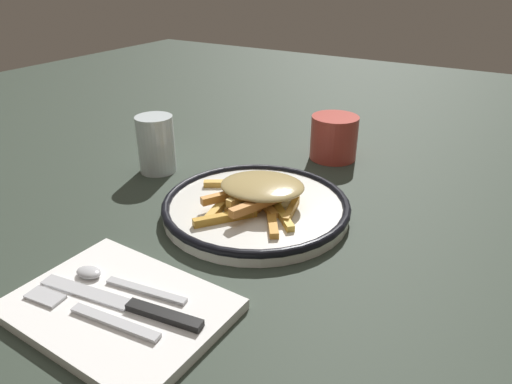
{
  "coord_description": "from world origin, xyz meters",
  "views": [
    {
      "loc": [
        -0.54,
        -0.33,
        0.35
      ],
      "look_at": [
        0.0,
        0.0,
        0.04
      ],
      "focal_mm": 32.87,
      "sensor_mm": 36.0,
      "label": 1
    }
  ],
  "objects_px": {
    "spoon": "(111,280)",
    "salt_shaker": "(159,134)",
    "fork": "(89,313)",
    "knife": "(132,306)",
    "coffee_mug": "(334,137)",
    "water_glass": "(156,144)",
    "fries_heap": "(258,192)",
    "napkin": "(119,308)",
    "plate": "(256,207)"
  },
  "relations": [
    {
      "from": "plate",
      "to": "salt_shaker",
      "type": "relative_size",
      "value": 4.02
    },
    {
      "from": "fork",
      "to": "knife",
      "type": "relative_size",
      "value": 0.84
    },
    {
      "from": "spoon",
      "to": "salt_shaker",
      "type": "distance_m",
      "value": 0.46
    },
    {
      "from": "fries_heap",
      "to": "spoon",
      "type": "distance_m",
      "value": 0.25
    },
    {
      "from": "water_glass",
      "to": "fries_heap",
      "type": "bearing_deg",
      "value": -101.44
    },
    {
      "from": "coffee_mug",
      "to": "salt_shaker",
      "type": "xyz_separation_m",
      "value": [
        -0.15,
        0.32,
        -0.01
      ]
    },
    {
      "from": "fork",
      "to": "plate",
      "type": "bearing_deg",
      "value": -4.74
    },
    {
      "from": "fork",
      "to": "coffee_mug",
      "type": "bearing_deg",
      "value": -3.5
    },
    {
      "from": "coffee_mug",
      "to": "spoon",
      "type": "bearing_deg",
      "value": 173.74
    },
    {
      "from": "plate",
      "to": "spoon",
      "type": "bearing_deg",
      "value": 169.24
    },
    {
      "from": "fries_heap",
      "to": "water_glass",
      "type": "xyz_separation_m",
      "value": [
        0.05,
        0.25,
        0.01
      ]
    },
    {
      "from": "water_glass",
      "to": "salt_shaker",
      "type": "xyz_separation_m",
      "value": [
        0.08,
        0.06,
        -0.02
      ]
    },
    {
      "from": "plate",
      "to": "water_glass",
      "type": "bearing_deg",
      "value": 78.6
    },
    {
      "from": "plate",
      "to": "spoon",
      "type": "xyz_separation_m",
      "value": [
        -0.25,
        0.05,
        0.0
      ]
    },
    {
      "from": "plate",
      "to": "spoon",
      "type": "distance_m",
      "value": 0.25
    },
    {
      "from": "fries_heap",
      "to": "water_glass",
      "type": "height_order",
      "value": "water_glass"
    },
    {
      "from": "plate",
      "to": "fork",
      "type": "relative_size",
      "value": 1.63
    },
    {
      "from": "fries_heap",
      "to": "water_glass",
      "type": "distance_m",
      "value": 0.25
    },
    {
      "from": "fries_heap",
      "to": "napkin",
      "type": "height_order",
      "value": "fries_heap"
    },
    {
      "from": "napkin",
      "to": "salt_shaker",
      "type": "xyz_separation_m",
      "value": [
        0.4,
        0.29,
        0.03
      ]
    },
    {
      "from": "spoon",
      "to": "water_glass",
      "type": "xyz_separation_m",
      "value": [
        0.3,
        0.2,
        0.04
      ]
    },
    {
      "from": "plate",
      "to": "knife",
      "type": "distance_m",
      "value": 0.27
    },
    {
      "from": "fries_heap",
      "to": "napkin",
      "type": "relative_size",
      "value": 0.84
    },
    {
      "from": "fries_heap",
      "to": "spoon",
      "type": "xyz_separation_m",
      "value": [
        -0.25,
        0.05,
        -0.02
      ]
    },
    {
      "from": "spoon",
      "to": "napkin",
      "type": "bearing_deg",
      "value": -123.49
    },
    {
      "from": "knife",
      "to": "salt_shaker",
      "type": "distance_m",
      "value": 0.5
    },
    {
      "from": "plate",
      "to": "napkin",
      "type": "relative_size",
      "value": 1.23
    },
    {
      "from": "napkin",
      "to": "coffee_mug",
      "type": "xyz_separation_m",
      "value": [
        0.55,
        -0.02,
        0.04
      ]
    },
    {
      "from": "fries_heap",
      "to": "spoon",
      "type": "height_order",
      "value": "fries_heap"
    },
    {
      "from": "plate",
      "to": "coffee_mug",
      "type": "xyz_separation_m",
      "value": [
        0.28,
        -0.01,
        0.03
      ]
    },
    {
      "from": "fries_heap",
      "to": "knife",
      "type": "relative_size",
      "value": 0.94
    },
    {
      "from": "fries_heap",
      "to": "plate",
      "type": "bearing_deg",
      "value": 76.64
    },
    {
      "from": "knife",
      "to": "coffee_mug",
      "type": "distance_m",
      "value": 0.55
    },
    {
      "from": "knife",
      "to": "water_glass",
      "type": "relative_size",
      "value": 2.01
    },
    {
      "from": "water_glass",
      "to": "fork",
      "type": "bearing_deg",
      "value": -148.13
    },
    {
      "from": "salt_shaker",
      "to": "napkin",
      "type": "bearing_deg",
      "value": -143.45
    },
    {
      "from": "fries_heap",
      "to": "napkin",
      "type": "xyz_separation_m",
      "value": [
        -0.27,
        0.02,
        -0.03
      ]
    },
    {
      "from": "spoon",
      "to": "water_glass",
      "type": "bearing_deg",
      "value": 33.24
    },
    {
      "from": "fork",
      "to": "salt_shaker",
      "type": "bearing_deg",
      "value": 33.5
    },
    {
      "from": "knife",
      "to": "salt_shaker",
      "type": "xyz_separation_m",
      "value": [
        0.4,
        0.31,
        0.02
      ]
    },
    {
      "from": "napkin",
      "to": "water_glass",
      "type": "relative_size",
      "value": 2.25
    },
    {
      "from": "fries_heap",
      "to": "salt_shaker",
      "type": "height_order",
      "value": "salt_shaker"
    },
    {
      "from": "spoon",
      "to": "salt_shaker",
      "type": "height_order",
      "value": "salt_shaker"
    },
    {
      "from": "water_glass",
      "to": "plate",
      "type": "bearing_deg",
      "value": -101.4
    },
    {
      "from": "fries_heap",
      "to": "knife",
      "type": "height_order",
      "value": "fries_heap"
    },
    {
      "from": "fries_heap",
      "to": "water_glass",
      "type": "bearing_deg",
      "value": 78.56
    },
    {
      "from": "fries_heap",
      "to": "coffee_mug",
      "type": "bearing_deg",
      "value": -1.11
    },
    {
      "from": "fries_heap",
      "to": "coffee_mug",
      "type": "relative_size",
      "value": 1.67
    },
    {
      "from": "knife",
      "to": "coffee_mug",
      "type": "relative_size",
      "value": 1.78
    },
    {
      "from": "water_glass",
      "to": "coffee_mug",
      "type": "distance_m",
      "value": 0.34
    }
  ]
}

